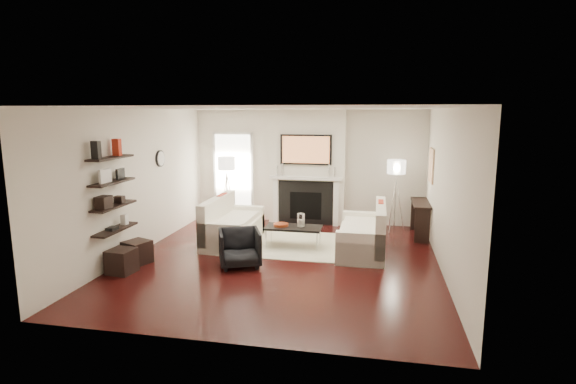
% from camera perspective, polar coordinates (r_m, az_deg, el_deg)
% --- Properties ---
extents(room_envelope, '(6.00, 6.00, 6.00)m').
position_cam_1_polar(room_envelope, '(7.84, -0.86, 0.69)').
color(room_envelope, black).
rests_on(room_envelope, ground).
extents(chimney_breast, '(1.80, 0.25, 2.70)m').
position_cam_1_polar(chimney_breast, '(10.64, 2.41, 3.16)').
color(chimney_breast, silver).
rests_on(chimney_breast, floor).
extents(fireplace_surround, '(1.30, 0.02, 1.04)m').
position_cam_1_polar(fireplace_surround, '(10.64, 2.26, -1.37)').
color(fireplace_surround, black).
rests_on(fireplace_surround, floor).
extents(firebox, '(0.75, 0.02, 0.65)m').
position_cam_1_polar(firebox, '(10.65, 2.25, -1.75)').
color(firebox, black).
rests_on(firebox, floor).
extents(mantel_pilaster_l, '(0.12, 0.08, 1.10)m').
position_cam_1_polar(mantel_pilaster_l, '(10.74, -1.56, -1.10)').
color(mantel_pilaster_l, white).
rests_on(mantel_pilaster_l, floor).
extents(mantel_pilaster_r, '(0.12, 0.08, 1.10)m').
position_cam_1_polar(mantel_pilaster_r, '(10.52, 6.11, -1.39)').
color(mantel_pilaster_r, white).
rests_on(mantel_pilaster_r, floor).
extents(mantel_shelf, '(1.70, 0.18, 0.07)m').
position_cam_1_polar(mantel_shelf, '(10.49, 2.24, 1.79)').
color(mantel_shelf, white).
rests_on(mantel_shelf, chimney_breast).
extents(tv_body, '(1.20, 0.06, 0.70)m').
position_cam_1_polar(tv_body, '(10.44, 2.29, 5.40)').
color(tv_body, black).
rests_on(tv_body, chimney_breast).
extents(tv_screen, '(1.10, 0.00, 0.62)m').
position_cam_1_polar(tv_screen, '(10.41, 2.26, 5.38)').
color(tv_screen, '#BF723F').
rests_on(tv_screen, tv_body).
extents(candlestick_l_tall, '(0.04, 0.04, 0.30)m').
position_cam_1_polar(candlestick_l_tall, '(10.57, -0.69, 2.87)').
color(candlestick_l_tall, silver).
rests_on(candlestick_l_tall, mantel_shelf).
extents(candlestick_l_short, '(0.04, 0.04, 0.24)m').
position_cam_1_polar(candlestick_l_short, '(10.60, -1.38, 2.73)').
color(candlestick_l_short, silver).
rests_on(candlestick_l_short, mantel_shelf).
extents(candlestick_r_tall, '(0.04, 0.04, 0.30)m').
position_cam_1_polar(candlestick_r_tall, '(10.40, 5.25, 2.71)').
color(candlestick_r_tall, silver).
rests_on(candlestick_r_tall, mantel_shelf).
extents(candlestick_r_short, '(0.04, 0.04, 0.24)m').
position_cam_1_polar(candlestick_r_short, '(10.39, 5.96, 2.53)').
color(candlestick_r_short, silver).
rests_on(candlestick_r_short, mantel_shelf).
extents(hallway_panel, '(0.90, 0.02, 2.10)m').
position_cam_1_polar(hallway_panel, '(11.21, -6.91, 1.90)').
color(hallway_panel, white).
rests_on(hallway_panel, floor).
extents(door_trim_l, '(0.06, 0.06, 2.16)m').
position_cam_1_polar(door_trim_l, '(11.35, -9.24, 1.94)').
color(door_trim_l, white).
rests_on(door_trim_l, floor).
extents(door_trim_r, '(0.06, 0.06, 2.16)m').
position_cam_1_polar(door_trim_r, '(11.05, -4.57, 1.82)').
color(door_trim_r, white).
rests_on(door_trim_r, floor).
extents(door_trim_top, '(1.02, 0.06, 0.06)m').
position_cam_1_polar(door_trim_top, '(11.09, -7.06, 7.41)').
color(door_trim_top, white).
rests_on(door_trim_top, wall_back).
extents(rug, '(2.60, 2.00, 0.01)m').
position_cam_1_polar(rug, '(9.11, 0.78, -6.66)').
color(rug, beige).
rests_on(rug, floor).
extents(loveseat_left_base, '(0.85, 1.80, 0.42)m').
position_cam_1_polar(loveseat_left_base, '(9.28, -6.93, -5.11)').
color(loveseat_left_base, white).
rests_on(loveseat_left_base, floor).
extents(loveseat_left_back, '(0.18, 1.80, 0.80)m').
position_cam_1_polar(loveseat_left_back, '(9.31, -8.93, -3.10)').
color(loveseat_left_back, white).
rests_on(loveseat_left_back, floor).
extents(loveseat_left_arm_n, '(0.85, 0.18, 0.60)m').
position_cam_1_polar(loveseat_left_arm_n, '(8.52, -8.65, -5.90)').
color(loveseat_left_arm_n, white).
rests_on(loveseat_left_arm_n, floor).
extents(loveseat_left_arm_s, '(0.85, 0.18, 0.60)m').
position_cam_1_polar(loveseat_left_arm_s, '(10.01, -5.50, -3.43)').
color(loveseat_left_arm_s, white).
rests_on(loveseat_left_arm_s, floor).
extents(loveseat_left_cushion, '(0.63, 1.44, 0.10)m').
position_cam_1_polar(loveseat_left_cushion, '(9.20, -6.67, -3.56)').
color(loveseat_left_cushion, white).
rests_on(loveseat_left_cushion, loveseat_left_base).
extents(pillow_left_orange, '(0.10, 0.42, 0.42)m').
position_cam_1_polar(pillow_left_orange, '(9.54, -8.35, -1.51)').
color(pillow_left_orange, '#B42B16').
rests_on(pillow_left_orange, loveseat_left_cushion).
extents(pillow_left_charcoal, '(0.10, 0.40, 0.40)m').
position_cam_1_polar(pillow_left_charcoal, '(9.00, -9.63, -2.32)').
color(pillow_left_charcoal, black).
rests_on(pillow_left_charcoal, loveseat_left_cushion).
extents(loveseat_right_base, '(0.85, 1.80, 0.42)m').
position_cam_1_polar(loveseat_right_base, '(8.71, 9.34, -6.18)').
color(loveseat_right_base, white).
rests_on(loveseat_right_base, floor).
extents(loveseat_right_back, '(0.18, 1.80, 0.80)m').
position_cam_1_polar(loveseat_right_back, '(8.63, 11.63, -4.24)').
color(loveseat_right_back, white).
rests_on(loveseat_right_back, floor).
extents(loveseat_right_arm_n, '(0.85, 0.18, 0.60)m').
position_cam_1_polar(loveseat_right_arm_n, '(7.91, 9.14, -7.17)').
color(loveseat_right_arm_n, white).
rests_on(loveseat_right_arm_n, floor).
extents(loveseat_right_arm_s, '(0.85, 0.18, 0.60)m').
position_cam_1_polar(loveseat_right_arm_s, '(9.47, 9.54, -4.30)').
color(loveseat_right_arm_s, white).
rests_on(loveseat_right_arm_s, floor).
extents(loveseat_right_cushion, '(0.63, 1.44, 0.10)m').
position_cam_1_polar(loveseat_right_cushion, '(8.64, 9.06, -4.51)').
color(loveseat_right_cushion, white).
rests_on(loveseat_right_cushion, loveseat_right_base).
extents(pillow_right_orange, '(0.10, 0.42, 0.42)m').
position_cam_1_polar(pillow_right_orange, '(8.87, 11.67, -2.49)').
color(pillow_right_orange, '#B42B16').
rests_on(pillow_right_orange, loveseat_right_cushion).
extents(pillow_right_charcoal, '(0.10, 0.40, 0.40)m').
position_cam_1_polar(pillow_right_charcoal, '(8.29, 11.68, -3.45)').
color(pillow_right_charcoal, black).
rests_on(pillow_right_charcoal, loveseat_right_cushion).
extents(coffee_table, '(1.10, 0.55, 0.04)m').
position_cam_1_polar(coffee_table, '(8.83, 0.69, -4.54)').
color(coffee_table, black).
rests_on(coffee_table, floor).
extents(coffee_leg_nw, '(0.02, 0.02, 0.38)m').
position_cam_1_polar(coffee_leg_nw, '(8.79, -2.81, -6.05)').
color(coffee_leg_nw, silver).
rests_on(coffee_leg_nw, floor).
extents(coffee_leg_ne, '(0.02, 0.02, 0.38)m').
position_cam_1_polar(coffee_leg_ne, '(8.60, 3.71, -6.41)').
color(coffee_leg_ne, silver).
rests_on(coffee_leg_ne, floor).
extents(coffee_leg_sw, '(0.02, 0.02, 0.38)m').
position_cam_1_polar(coffee_leg_sw, '(9.20, -2.14, -5.31)').
color(coffee_leg_sw, silver).
rests_on(coffee_leg_sw, floor).
extents(coffee_leg_se, '(0.02, 0.02, 0.38)m').
position_cam_1_polar(coffee_leg_se, '(9.02, 4.08, -5.63)').
color(coffee_leg_se, silver).
rests_on(coffee_leg_se, floor).
extents(hurricane_glass, '(0.15, 0.15, 0.26)m').
position_cam_1_polar(hurricane_glass, '(8.77, 1.65, -3.57)').
color(hurricane_glass, white).
rests_on(hurricane_glass, coffee_table).
extents(hurricane_candle, '(0.10, 0.10, 0.15)m').
position_cam_1_polar(hurricane_candle, '(8.78, 1.65, -3.99)').
color(hurricane_candle, white).
rests_on(hurricane_candle, coffee_table).
extents(copper_bowl, '(0.30, 0.30, 0.05)m').
position_cam_1_polar(copper_bowl, '(8.87, -0.90, -4.18)').
color(copper_bowl, '#B9461E').
rests_on(copper_bowl, coffee_table).
extents(armchair, '(0.88, 0.86, 0.70)m').
position_cam_1_polar(armchair, '(7.85, -6.15, -6.85)').
color(armchair, black).
rests_on(armchair, floor).
extents(lamp_left_post, '(0.02, 0.02, 1.20)m').
position_cam_1_polar(lamp_left_post, '(10.80, -7.72, -0.85)').
color(lamp_left_post, silver).
rests_on(lamp_left_post, floor).
extents(lamp_left_shade, '(0.40, 0.40, 0.30)m').
position_cam_1_polar(lamp_left_shade, '(10.67, -7.82, 3.63)').
color(lamp_left_shade, white).
rests_on(lamp_left_shade, lamp_left_post).
extents(lamp_left_leg_a, '(0.25, 0.02, 1.23)m').
position_cam_1_polar(lamp_left_leg_a, '(10.76, -7.16, -0.88)').
color(lamp_left_leg_a, silver).
rests_on(lamp_left_leg_a, floor).
extents(lamp_left_leg_b, '(0.14, 0.22, 1.23)m').
position_cam_1_polar(lamp_left_leg_b, '(10.90, -7.83, -0.75)').
color(lamp_left_leg_b, silver).
rests_on(lamp_left_leg_b, floor).
extents(lamp_left_leg_c, '(0.14, 0.22, 1.23)m').
position_cam_1_polar(lamp_left_leg_c, '(10.73, -8.16, -0.94)').
color(lamp_left_leg_c, silver).
rests_on(lamp_left_leg_c, floor).
extents(lamp_right_post, '(0.02, 0.02, 1.20)m').
position_cam_1_polar(lamp_right_post, '(10.29, 13.42, -1.58)').
color(lamp_right_post, silver).
rests_on(lamp_right_post, floor).
extents(lamp_right_shade, '(0.40, 0.40, 0.30)m').
position_cam_1_polar(lamp_right_shade, '(10.16, 13.61, 3.12)').
color(lamp_right_shade, white).
rests_on(lamp_right_shade, lamp_right_post).
extents(lamp_right_leg_a, '(0.25, 0.02, 1.23)m').
position_cam_1_polar(lamp_right_leg_a, '(10.29, 14.03, -1.60)').
color(lamp_right_leg_a, silver).
rests_on(lamp_right_leg_a, floor).
extents(lamp_right_leg_b, '(0.14, 0.22, 1.23)m').
position_cam_1_polar(lamp_right_leg_b, '(10.38, 13.10, -1.47)').
color(lamp_right_leg_b, silver).
rests_on(lamp_right_leg_b, floor).
extents(lamp_right_leg_c, '(0.14, 0.22, 1.23)m').
position_cam_1_polar(lamp_right_leg_c, '(10.19, 13.13, -1.68)').
color(lamp_right_leg_c, silver).
rests_on(lamp_right_leg_c, floor).
extents(console_top, '(0.35, 1.20, 0.04)m').
position_cam_1_polar(console_top, '(9.96, 16.50, -1.33)').
color(console_top, black).
rests_on(console_top, floor).
extents(console_leg_n, '(0.30, 0.04, 0.71)m').
position_cam_1_polar(console_leg_n, '(9.51, 16.68, -4.19)').
color(console_leg_n, black).
rests_on(console_leg_n, floor).
extents(console_leg_s, '(0.30, 0.04, 0.71)m').
position_cam_1_polar(console_leg_s, '(10.58, 16.14, -2.75)').
color(console_leg_s, black).
rests_on(console_leg_s, floor).
extents(wall_art, '(0.03, 0.70, 0.70)m').
position_cam_1_polar(wall_art, '(9.73, 17.74, 3.23)').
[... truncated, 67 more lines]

